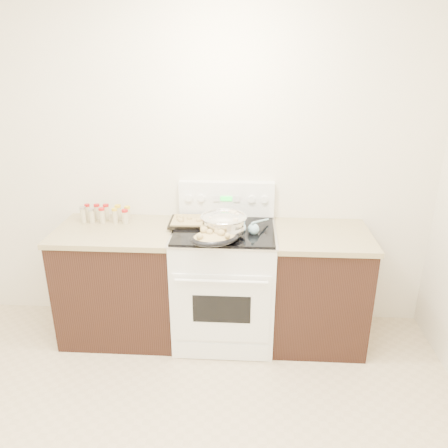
{
  "coord_description": "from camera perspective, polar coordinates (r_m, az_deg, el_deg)",
  "views": [
    {
      "loc": [
        0.53,
        -1.61,
        2.17
      ],
      "look_at": [
        0.35,
        1.37,
        1.0
      ],
      "focal_mm": 35.0,
      "sensor_mm": 36.0,
      "label": 1
    }
  ],
  "objects": [
    {
      "name": "blue_ladle",
      "position": [
        3.19,
        3.96,
        -0.56
      ],
      "size": [
        0.16,
        0.26,
        0.11
      ],
      "color": "#82ADC2",
      "rests_on": "kitchen_range"
    },
    {
      "name": "mixing_bowl",
      "position": [
        3.13,
        -0.04,
        -0.18
      ],
      "size": [
        0.35,
        0.35,
        0.2
      ],
      "color": "silver",
      "rests_on": "kitchen_range"
    },
    {
      "name": "counter_left",
      "position": [
        3.63,
        -13.25,
        -7.31
      ],
      "size": [
        0.93,
        0.67,
        0.92
      ],
      "color": "black",
      "rests_on": "ground"
    },
    {
      "name": "wooden_spoon",
      "position": [
        3.07,
        0.27,
        -1.89
      ],
      "size": [
        0.04,
        0.25,
        0.04
      ],
      "color": "tan",
      "rests_on": "kitchen_range"
    },
    {
      "name": "room_shell",
      "position": [
        1.76,
        -14.27,
        5.39
      ],
      "size": [
        4.1,
        3.6,
        2.75
      ],
      "color": "#EEE6CE",
      "rests_on": "ground"
    },
    {
      "name": "kitchen_range",
      "position": [
        3.47,
        0.05,
        -7.53
      ],
      "size": [
        0.78,
        0.73,
        1.22
      ],
      "color": "white",
      "rests_on": "ground"
    },
    {
      "name": "baking_sheet",
      "position": [
        3.37,
        -3.74,
        0.37
      ],
      "size": [
        0.41,
        0.29,
        0.06
      ],
      "color": "black",
      "rests_on": "kitchen_range"
    },
    {
      "name": "counter_right",
      "position": [
        3.53,
        12.1,
        -8.07
      ],
      "size": [
        0.73,
        0.67,
        0.92
      ],
      "color": "black",
      "rests_on": "ground"
    },
    {
      "name": "roasting_pan",
      "position": [
        3.0,
        -1.23,
        -1.72
      ],
      "size": [
        0.41,
        0.36,
        0.12
      ],
      "color": "black",
      "rests_on": "kitchen_range"
    },
    {
      "name": "spice_jars",
      "position": [
        3.59,
        -15.21,
        1.3
      ],
      "size": [
        0.38,
        0.15,
        0.13
      ],
      "color": "#BFB28C",
      "rests_on": "counter_left"
    }
  ]
}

